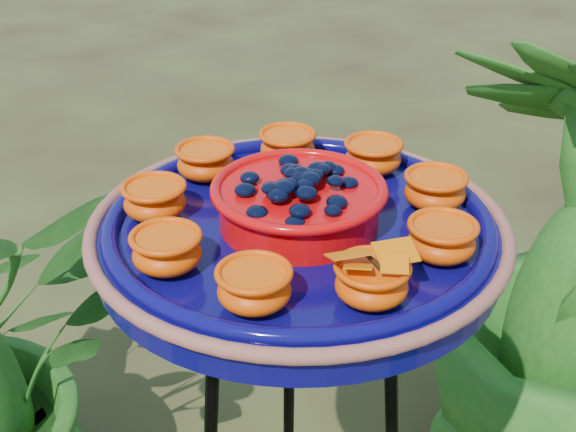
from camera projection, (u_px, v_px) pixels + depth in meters
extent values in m
torus|color=black|center=(298.00, 263.00, 1.01)|extent=(0.29, 0.29, 0.02)
cylinder|color=#09064F|center=(299.00, 239.00, 0.99)|extent=(0.51, 0.51, 0.04)
torus|color=brown|center=(299.00, 225.00, 0.98)|extent=(0.52, 0.52, 0.02)
torus|color=#09064F|center=(299.00, 222.00, 0.98)|extent=(0.48, 0.48, 0.02)
cylinder|color=red|center=(299.00, 206.00, 0.97)|extent=(0.20, 0.20, 0.05)
torus|color=red|center=(299.00, 189.00, 0.96)|extent=(0.21, 0.21, 0.01)
ellipsoid|color=black|center=(299.00, 184.00, 0.96)|extent=(0.17, 0.17, 0.04)
ellipsoid|color=#E33702|center=(435.00, 193.00, 1.01)|extent=(0.08, 0.08, 0.04)
cylinder|color=#F55504|center=(436.00, 179.00, 1.00)|extent=(0.07, 0.07, 0.01)
ellipsoid|color=#E33702|center=(373.00, 159.00, 1.10)|extent=(0.08, 0.08, 0.04)
cylinder|color=#F55504|center=(374.00, 146.00, 1.09)|extent=(0.07, 0.07, 0.01)
ellipsoid|color=#E33702|center=(288.00, 149.00, 1.13)|extent=(0.08, 0.08, 0.04)
cylinder|color=#F55504|center=(288.00, 136.00, 1.12)|extent=(0.07, 0.07, 0.01)
ellipsoid|color=#E33702|center=(206.00, 165.00, 1.08)|extent=(0.08, 0.08, 0.04)
cylinder|color=#F55504|center=(205.00, 152.00, 1.07)|extent=(0.07, 0.07, 0.01)
ellipsoid|color=#E33702|center=(155.00, 203.00, 0.99)|extent=(0.08, 0.08, 0.04)
cylinder|color=#F55504|center=(154.00, 189.00, 0.98)|extent=(0.07, 0.07, 0.01)
ellipsoid|color=#E33702|center=(167.00, 254.00, 0.89)|extent=(0.08, 0.08, 0.04)
cylinder|color=#F55504|center=(166.00, 239.00, 0.88)|extent=(0.07, 0.07, 0.01)
ellipsoid|color=#E33702|center=(254.00, 291.00, 0.82)|extent=(0.08, 0.08, 0.04)
cylinder|color=#F55504|center=(254.00, 275.00, 0.81)|extent=(0.07, 0.07, 0.01)
ellipsoid|color=#E33702|center=(372.00, 286.00, 0.83)|extent=(0.08, 0.08, 0.04)
cylinder|color=#F55504|center=(372.00, 270.00, 0.82)|extent=(0.07, 0.07, 0.01)
ellipsoid|color=#E33702|center=(442.00, 243.00, 0.91)|extent=(0.08, 0.08, 0.04)
cylinder|color=#F55504|center=(443.00, 228.00, 0.90)|extent=(0.07, 0.07, 0.01)
cylinder|color=black|center=(373.00, 261.00, 0.82)|extent=(0.01, 0.03, 0.00)
cube|color=orange|center=(349.00, 254.00, 0.82)|extent=(0.05, 0.04, 0.01)
cube|color=orange|center=(396.00, 252.00, 0.82)|extent=(0.05, 0.04, 0.01)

